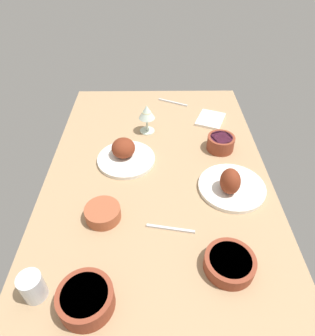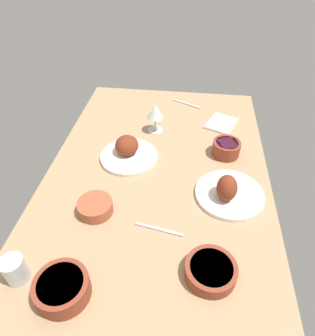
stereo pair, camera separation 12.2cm
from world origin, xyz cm
name	(u,v)px [view 1 (the left image)]	position (x,y,z in cm)	size (l,w,h in cm)	color
dining_table	(158,175)	(0.00, 0.00, 2.00)	(140.00, 90.00, 4.00)	tan
plate_near_viewer	(125,154)	(-8.10, -13.75, 6.90)	(24.40, 24.40, 9.28)	white
plate_far_side	(231,185)	(10.94, 27.70, 6.93)	(25.67, 25.67, 11.19)	white
bowl_cream	(230,263)	(43.31, 21.01, 6.53)	(15.33, 15.33, 4.61)	brown
bowl_onions	(221,142)	(-14.93, 28.04, 7.48)	(11.89, 11.89, 6.45)	brown
bowl_potatoes	(86,299)	(54.09, -19.83, 7.41)	(15.38, 15.38, 6.31)	brown
bowl_pasta	(103,213)	(23.60, -19.22, 6.55)	(12.40, 12.40, 4.63)	#A35133
wine_glass	(147,113)	(-29.05, -4.63, 13.93)	(7.60, 7.60, 14.00)	silver
water_tumbler	(33,287)	(51.01, -34.71, 8.42)	(6.66, 6.66, 8.85)	silver
folded_napkin	(210,119)	(-38.27, 27.20, 4.60)	(15.14, 12.24, 1.20)	white
fork_loose	(171,229)	(29.01, 4.09, 4.40)	(16.52, 0.90, 0.80)	silver
spoon_loose	(173,102)	(-55.89, 9.06, 4.40)	(16.92, 0.90, 0.80)	silver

